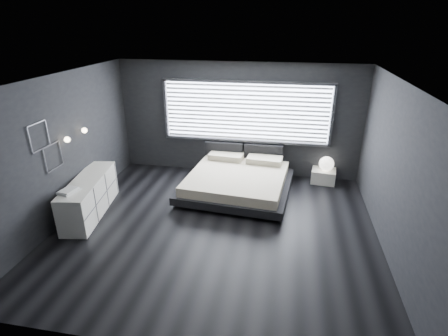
# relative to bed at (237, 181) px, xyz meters

# --- Properties ---
(room) EXTENTS (6.04, 6.00, 2.80)m
(room) POSITION_rel_bed_xyz_m (-0.18, -1.59, 1.12)
(room) COLOR black
(room) RESTS_ON ground
(window) EXTENTS (4.14, 0.09, 1.52)m
(window) POSITION_rel_bed_xyz_m (0.02, 1.10, 1.33)
(window) COLOR white
(window) RESTS_ON ground
(headboard) EXTENTS (1.96, 0.16, 0.52)m
(headboard) POSITION_rel_bed_xyz_m (-0.00, 1.05, 0.29)
(headboard) COLOR black
(headboard) RESTS_ON ground
(sconce_near) EXTENTS (0.18, 0.11, 0.11)m
(sconce_near) POSITION_rel_bed_xyz_m (-3.06, -1.54, 1.32)
(sconce_near) COLOR silver
(sconce_near) RESTS_ON ground
(sconce_far) EXTENTS (0.18, 0.11, 0.11)m
(sconce_far) POSITION_rel_bed_xyz_m (-3.06, -0.94, 1.32)
(sconce_far) COLOR silver
(sconce_far) RESTS_ON ground
(wall_art_upper) EXTENTS (0.01, 0.48, 0.48)m
(wall_art_upper) POSITION_rel_bed_xyz_m (-3.15, -2.14, 1.57)
(wall_art_upper) COLOR #47474C
(wall_art_upper) RESTS_ON ground
(wall_art_lower) EXTENTS (0.01, 0.48, 0.48)m
(wall_art_lower) POSITION_rel_bed_xyz_m (-3.15, -1.89, 1.10)
(wall_art_lower) COLOR #47474C
(wall_art_lower) RESTS_ON ground
(bed) EXTENTS (2.56, 2.46, 0.61)m
(bed) POSITION_rel_bed_xyz_m (0.00, 0.00, 0.00)
(bed) COLOR black
(bed) RESTS_ON ground
(nightstand) EXTENTS (0.61, 0.53, 0.33)m
(nightstand) POSITION_rel_bed_xyz_m (2.00, 0.91, -0.12)
(nightstand) COLOR silver
(nightstand) RESTS_ON ground
(orb_lamp) EXTENTS (0.35, 0.35, 0.35)m
(orb_lamp) POSITION_rel_bed_xyz_m (2.03, 0.87, 0.22)
(orb_lamp) COLOR white
(orb_lamp) RESTS_ON nightstand
(dresser) EXTENTS (0.83, 1.97, 0.76)m
(dresser) POSITION_rel_bed_xyz_m (-2.82, -1.49, 0.10)
(dresser) COLOR silver
(dresser) RESTS_ON ground
(book_stack) EXTENTS (0.34, 0.40, 0.07)m
(book_stack) POSITION_rel_bed_xyz_m (-2.84, -2.08, 0.51)
(book_stack) COLOR silver
(book_stack) RESTS_ON dresser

